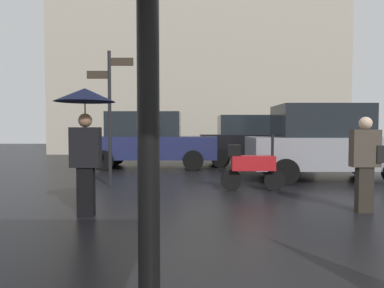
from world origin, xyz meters
TOP-DOWN VIEW (x-y plane):
  - pedestrian_with_umbrella at (-1.99, 3.18)m, footprint 0.92×0.92m
  - pedestrian_with_bag at (2.46, 3.43)m, footprint 0.48×0.24m
  - parked_scooter at (0.94, 5.45)m, footprint 1.40×0.32m
  - parked_car_left at (3.17, 7.13)m, footprint 4.09×2.01m
  - parked_car_right at (-1.84, 10.05)m, footprint 4.46×2.02m
  - parked_car_distant at (1.90, 10.95)m, footprint 4.01×1.93m
  - street_signpost at (-2.27, 6.02)m, footprint 1.08×0.08m
  - building_block at (0.00, 17.68)m, footprint 16.01×2.76m

SIDE VIEW (x-z plane):
  - parked_scooter at x=0.94m, z-range -0.06..1.17m
  - pedestrian_with_bag at x=2.46m, z-range 0.10..1.65m
  - parked_car_distant at x=1.90m, z-range 0.02..1.87m
  - parked_car_right at x=-1.84m, z-range 0.01..1.94m
  - parked_car_left at x=3.17m, z-range 0.00..1.99m
  - pedestrian_with_umbrella at x=-1.99m, z-range 0.54..2.52m
  - street_signpost at x=-2.27m, z-range 0.33..3.49m
  - building_block at x=0.00m, z-range 0.00..14.20m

